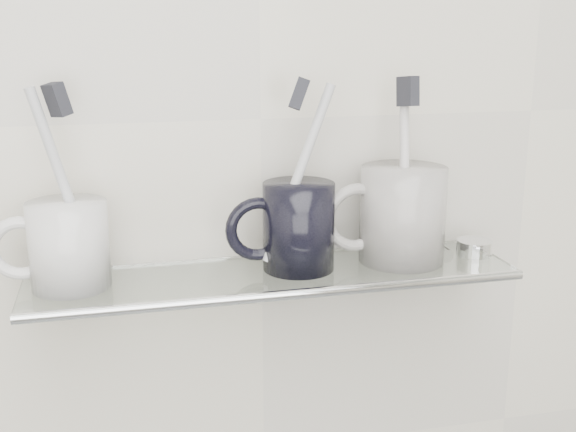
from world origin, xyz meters
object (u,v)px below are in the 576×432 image
object	(u,v)px
mug_left	(69,245)
mug_center	(299,226)
mug_right	(403,214)
shelf_glass	(274,276)

from	to	relation	value
mug_left	mug_center	bearing A→B (deg)	19.32
mug_center	mug_right	world-z (taller)	mug_right
shelf_glass	mug_center	distance (m)	0.06
shelf_glass	mug_left	distance (m)	0.21
shelf_glass	mug_right	distance (m)	0.15
shelf_glass	mug_left	bearing A→B (deg)	178.57
shelf_glass	mug_right	bearing A→B (deg)	2.02
shelf_glass	mug_right	world-z (taller)	mug_right
shelf_glass	mug_center	bearing A→B (deg)	10.37
mug_left	mug_center	world-z (taller)	mug_center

